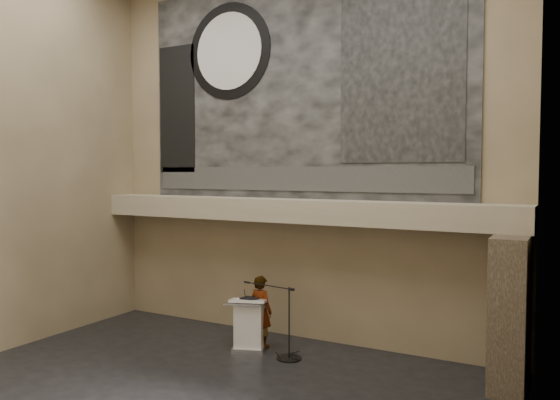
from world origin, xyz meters
The scene contains 18 objects.
floor centered at (0.00, 0.00, 0.00)m, with size 10.00×10.00×0.00m, color black.
wall_back centered at (0.00, 4.00, 4.25)m, with size 10.00×0.02×8.50m, color #77674C.
wall_right centered at (5.00, 0.00, 4.25)m, with size 0.02×8.00×8.50m, color #77674C.
soffit centered at (0.00, 3.60, 2.95)m, with size 10.00×0.80×0.50m, color tan.
sprinkler_left centered at (-1.60, 3.55, 2.67)m, with size 0.04×0.04×0.06m, color #B2893D.
sprinkler_right centered at (1.90, 3.55, 2.67)m, with size 0.04×0.04×0.06m, color #B2893D.
banner centered at (0.00, 3.97, 5.70)m, with size 8.00×0.05×5.00m, color black.
banner_text_strip centered at (0.00, 3.93, 3.65)m, with size 7.76×0.02×0.55m, color #313131.
banner_clock_rim centered at (-1.80, 3.93, 6.70)m, with size 2.30×2.30×0.02m, color black.
banner_clock_face centered at (-1.80, 3.91, 6.70)m, with size 1.84×1.84×0.02m, color silver.
banner_building_print centered at (2.40, 3.93, 5.80)m, with size 2.60×0.02×3.60m, color black.
banner_brick_print centered at (-3.40, 3.93, 5.40)m, with size 1.10×0.02×3.20m, color black.
stone_pier centered at (4.65, 3.15, 1.35)m, with size 0.60×1.40×2.70m, color #413528.
lectern centered at (-0.45, 2.64, 0.55)m, with size 0.89×0.77×1.14m.
binder centered at (-0.43, 2.62, 1.12)m, with size 0.33×0.27×0.04m, color black.
papers centered at (-0.58, 2.59, 1.10)m, with size 0.20×0.28×0.01m, color white.
speaker_person centered at (-0.34, 2.96, 0.78)m, with size 0.57×0.37×1.56m, color silver.
mic_stand centered at (0.52, 2.58, 0.22)m, with size 1.43×0.52×1.48m.
Camera 1 is at (5.64, -7.10, 3.82)m, focal length 35.00 mm.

